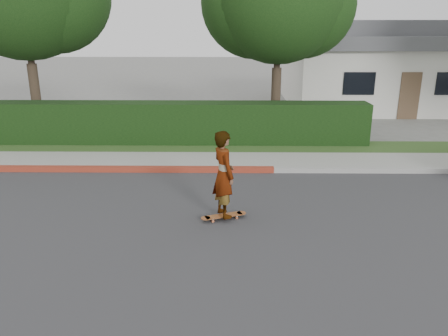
{
  "coord_description": "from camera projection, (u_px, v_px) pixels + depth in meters",
  "views": [
    {
      "loc": [
        -0.26,
        -7.72,
        3.87
      ],
      "look_at": [
        -0.38,
        1.34,
        1.0
      ],
      "focal_mm": 35.0,
      "sensor_mm": 36.0,
      "label": 1
    }
  ],
  "objects": [
    {
      "name": "road",
      "position": [
        243.0,
        237.0,
        8.52
      ],
      "size": [
        60.0,
        8.0,
        0.01
      ],
      "primitive_type": "cube",
      "color": "#2D2D30",
      "rests_on": "ground"
    },
    {
      "name": "tree_center",
      "position": [
        278.0,
        0.0,
        15.79
      ],
      "size": [
        5.66,
        4.84,
        7.44
      ],
      "color": "#33261C",
      "rests_on": "ground"
    },
    {
      "name": "house",
      "position": [
        386.0,
        65.0,
        23.04
      ],
      "size": [
        10.6,
        8.6,
        4.3
      ],
      "color": "beige",
      "rests_on": "ground"
    },
    {
      "name": "hedge",
      "position": [
        151.0,
        124.0,
        15.2
      ],
      "size": [
        15.0,
        1.0,
        1.5
      ],
      "primitive_type": "cube",
      "color": "black",
      "rests_on": "ground"
    },
    {
      "name": "curb_red_section",
      "position": [
        64.0,
        169.0,
        12.47
      ],
      "size": [
        12.0,
        0.21,
        0.15
      ],
      "primitive_type": "cube",
      "color": "maroon",
      "rests_on": "ground"
    },
    {
      "name": "planting_strip",
      "position": [
        237.0,
        148.0,
        14.8
      ],
      "size": [
        60.0,
        1.6,
        0.1
      ],
      "primitive_type": "cube",
      "color": "#2D4C1E",
      "rests_on": "ground"
    },
    {
      "name": "ground",
      "position": [
        243.0,
        237.0,
        8.53
      ],
      "size": [
        120.0,
        120.0,
        0.0
      ],
      "primitive_type": "plane",
      "color": "slate",
      "rests_on": "ground"
    },
    {
      "name": "sidewalk_far",
      "position": [
        238.0,
        161.0,
        13.27
      ],
      "size": [
        60.0,
        1.6,
        0.12
      ],
      "primitive_type": "cube",
      "color": "gray",
      "rests_on": "ground"
    },
    {
      "name": "curb_far",
      "position": [
        239.0,
        170.0,
        12.41
      ],
      "size": [
        60.0,
        0.2,
        0.15
      ],
      "primitive_type": "cube",
      "color": "#9E9E99",
      "rests_on": "ground"
    },
    {
      "name": "skateboarder",
      "position": [
        224.0,
        174.0,
        9.02
      ],
      "size": [
        0.68,
        0.79,
        1.84
      ],
      "primitive_type": "imported",
      "rotation": [
        0.0,
        0.0,
        2.0
      ],
      "color": "white",
      "rests_on": "skateboard"
    },
    {
      "name": "skateboard",
      "position": [
        224.0,
        216.0,
        9.3
      ],
      "size": [
        1.01,
        0.53,
        0.09
      ],
      "rotation": [
        0.0,
        0.0,
        0.35
      ],
      "color": "#CE6538",
      "rests_on": "ground"
    }
  ]
}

